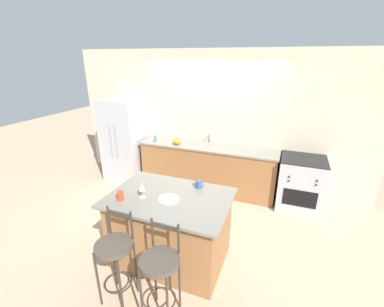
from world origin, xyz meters
TOP-DOWN VIEW (x-y plane):
  - ground_plane at (0.00, 0.00)m, footprint 18.00×18.00m
  - wall_back at (0.00, 0.65)m, footprint 6.00×0.07m
  - back_counter at (0.00, 0.35)m, footprint 2.70×0.64m
  - sink_faucet at (0.00, 0.54)m, footprint 0.02×0.13m
  - kitchen_island at (0.15, -1.67)m, footprint 1.50×1.04m
  - refrigerator at (-1.82, 0.25)m, footprint 0.79×0.80m
  - oven_range at (1.74, 0.29)m, footprint 0.74×0.71m
  - bar_stool_near at (-0.12, -2.44)m, footprint 0.39×0.39m
  - bar_stool_far at (0.42, -2.46)m, footprint 0.39×0.39m
  - dinner_plate at (0.17, -1.73)m, footprint 0.26×0.26m
  - wine_glass at (-0.15, -1.80)m, footprint 0.08×0.08m
  - coffee_mug at (0.41, -1.32)m, footprint 0.12×0.08m
  - tumbler_cup at (-0.36, -1.95)m, footprint 0.08×0.08m
  - pumpkin_decoration at (-0.59, 0.20)m, footprint 0.15×0.15m
  - soap_bottle at (-1.07, 0.21)m, footprint 0.05×0.05m

SIDE VIEW (x-z plane):
  - ground_plane at x=0.00m, z-range 0.00..0.00m
  - oven_range at x=1.74m, z-range 0.00..0.93m
  - back_counter at x=0.00m, z-range 0.00..0.93m
  - kitchen_island at x=0.15m, z-range 0.00..0.94m
  - bar_stool_near at x=-0.12m, z-range 0.06..1.14m
  - bar_stool_far at x=0.42m, z-range 0.06..1.14m
  - refrigerator at x=-1.82m, z-range 0.00..1.75m
  - dinner_plate at x=0.17m, z-range 0.93..0.95m
  - coffee_mug at x=0.41m, z-range 0.93..1.04m
  - soap_bottle at x=-1.07m, z-range 0.92..1.05m
  - tumbler_cup at x=-0.36m, z-range 0.93..1.05m
  - pumpkin_decoration at x=-0.59m, z-range 0.92..1.06m
  - sink_faucet at x=0.00m, z-range 0.96..1.18m
  - wine_glass at x=-0.15m, z-range 0.97..1.18m
  - wall_back at x=0.00m, z-range 0.00..2.70m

